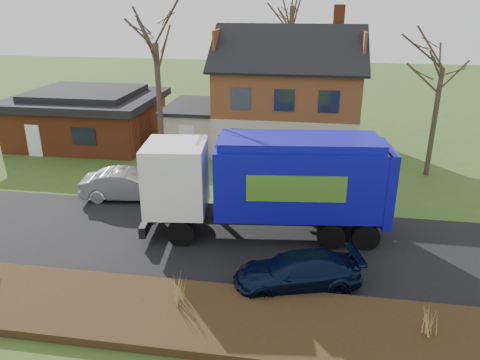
# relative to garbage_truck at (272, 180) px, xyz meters

# --- Properties ---
(ground) EXTENTS (120.00, 120.00, 0.00)m
(ground) POSITION_rel_garbage_truck_xyz_m (-2.20, -0.96, -2.54)
(ground) COLOR #37531B
(ground) RESTS_ON ground
(road) EXTENTS (80.00, 7.00, 0.02)m
(road) POSITION_rel_garbage_truck_xyz_m (-2.20, -0.96, -2.53)
(road) COLOR black
(road) RESTS_ON ground
(mulch_verge) EXTENTS (80.00, 3.50, 0.30)m
(mulch_verge) POSITION_rel_garbage_truck_xyz_m (-2.20, -6.26, -2.39)
(mulch_verge) COLOR black
(mulch_verge) RESTS_ON ground
(main_house) EXTENTS (12.95, 8.95, 9.26)m
(main_house) POSITION_rel_garbage_truck_xyz_m (-0.71, 12.95, 1.48)
(main_house) COLOR beige
(main_house) RESTS_ON ground
(ranch_house) EXTENTS (9.80, 8.20, 3.70)m
(ranch_house) POSITION_rel_garbage_truck_xyz_m (-14.20, 12.04, -0.73)
(ranch_house) COLOR brown
(ranch_house) RESTS_ON ground
(garbage_truck) EXTENTS (10.55, 3.94, 4.41)m
(garbage_truck) POSITION_rel_garbage_truck_xyz_m (0.00, 0.00, 0.00)
(garbage_truck) COLOR black
(garbage_truck) RESTS_ON ground
(silver_sedan) EXTENTS (4.81, 2.24, 1.53)m
(silver_sedan) POSITION_rel_garbage_truck_xyz_m (-7.61, 2.70, -1.78)
(silver_sedan) COLOR #A3A5AB
(silver_sedan) RESTS_ON ground
(navy_wagon) EXTENTS (4.85, 3.04, 1.31)m
(navy_wagon) POSITION_rel_garbage_truck_xyz_m (1.33, -3.92, -1.89)
(navy_wagon) COLOR black
(navy_wagon) RESTS_ON ground
(tree_front_west) EXTENTS (3.47, 3.47, 10.30)m
(tree_front_west) POSITION_rel_garbage_truck_xyz_m (-7.02, 6.70, 5.95)
(tree_front_west) COLOR #403026
(tree_front_west) RESTS_ON ground
(tree_front_east) EXTENTS (3.19, 3.19, 8.85)m
(tree_front_east) POSITION_rel_garbage_truck_xyz_m (8.27, 8.70, 4.65)
(tree_front_east) COLOR #403526
(tree_front_east) RESTS_ON ground
(grass_clump_mid) EXTENTS (0.39, 0.32, 1.08)m
(grass_clump_mid) POSITION_rel_garbage_truck_xyz_m (-2.40, -5.79, -1.71)
(grass_clump_mid) COLOR olive
(grass_clump_mid) RESTS_ON mulch_verge
(grass_clump_east) EXTENTS (0.39, 0.32, 0.98)m
(grass_clump_east) POSITION_rel_garbage_truck_xyz_m (5.35, -6.08, -1.76)
(grass_clump_east) COLOR tan
(grass_clump_east) RESTS_ON mulch_verge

